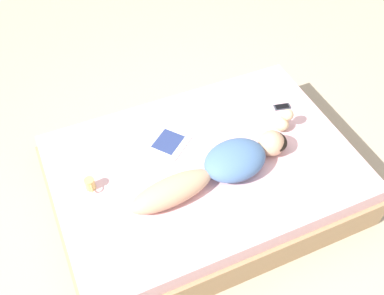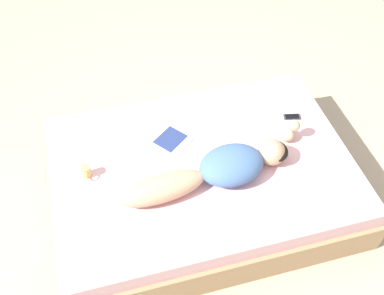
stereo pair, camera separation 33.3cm
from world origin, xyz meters
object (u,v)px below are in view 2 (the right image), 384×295
(open_magazine, at_px, (157,132))
(cell_phone, at_px, (292,117))
(person, at_px, (217,170))
(coffee_mug, at_px, (86,171))

(open_magazine, bearing_deg, cell_phone, 45.30)
(person, relative_size, open_magazine, 2.03)
(cell_phone, bearing_deg, coffee_mug, -72.04)
(person, height_order, coffee_mug, person)
(coffee_mug, distance_m, cell_phone, 1.67)
(person, height_order, open_magazine, person)
(coffee_mug, bearing_deg, cell_phone, 95.68)
(person, distance_m, coffee_mug, 0.93)
(coffee_mug, height_order, cell_phone, coffee_mug)
(open_magazine, xyz_separation_m, coffee_mug, (0.29, -0.57, 0.04))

